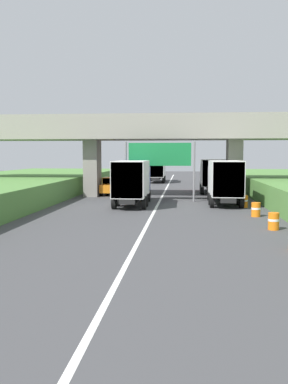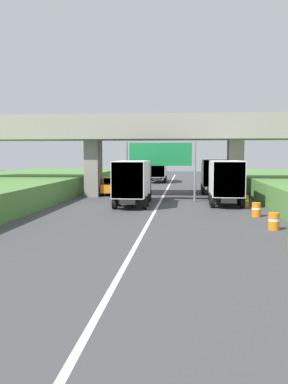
{
  "view_description": "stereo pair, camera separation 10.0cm",
  "coord_description": "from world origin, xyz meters",
  "views": [
    {
      "loc": [
        2.02,
        0.46,
        3.89
      ],
      "look_at": [
        0.0,
        21.72,
        2.0
      ],
      "focal_mm": 39.41,
      "sensor_mm": 36.0,
      "label": 1
    },
    {
      "loc": [
        2.12,
        0.47,
        3.89
      ],
      "look_at": [
        0.0,
        21.72,
        2.0
      ],
      "focal_mm": 39.41,
      "sensor_mm": 36.0,
      "label": 2
    }
  ],
  "objects": [
    {
      "name": "truck_red",
      "position": [
        4.88,
        44.04,
        1.93
      ],
      "size": [
        2.44,
        7.3,
        3.44
      ],
      "color": "black",
      "rests_on": "ground"
    },
    {
      "name": "overhead_highway_sign",
      "position": [
        0.0,
        35.5,
        3.64
      ],
      "size": [
        5.88,
        0.18,
        4.98
      ],
      "color": "slate",
      "rests_on": "ground"
    },
    {
      "name": "truck_black",
      "position": [
        -1.83,
        60.08,
        1.93
      ],
      "size": [
        2.44,
        7.3,
        3.44
      ],
      "color": "black",
      "rests_on": "ground"
    },
    {
      "name": "truck_blue",
      "position": [
        -1.88,
        32.4,
        1.93
      ],
      "size": [
        2.44,
        7.3,
        3.44
      ],
      "color": "black",
      "rests_on": "ground"
    },
    {
      "name": "construction_barrel_4",
      "position": [
        6.55,
        27.3,
        0.46
      ],
      "size": [
        0.57,
        0.57,
        0.9
      ],
      "color": "orange",
      "rests_on": "ground"
    },
    {
      "name": "construction_barrel_5",
      "position": [
        6.46,
        31.99,
        0.46
      ],
      "size": [
        0.57,
        0.57,
        0.9
      ],
      "color": "orange",
      "rests_on": "ground"
    },
    {
      "name": "lane_centre_stripe",
      "position": [
        0.0,
        31.59,
        0.0
      ],
      "size": [
        0.2,
        103.18,
        0.01
      ],
      "primitive_type": "cube",
      "color": "white",
      "rests_on": "ground"
    },
    {
      "name": "car_orange",
      "position": [
        -4.94,
        40.87,
        0.86
      ],
      "size": [
        1.86,
        4.1,
        1.72
      ],
      "color": "orange",
      "rests_on": "ground"
    },
    {
      "name": "truck_white",
      "position": [
        5.17,
        33.85,
        1.93
      ],
      "size": [
        2.44,
        7.3,
        3.44
      ],
      "color": "black",
      "rests_on": "ground"
    },
    {
      "name": "construction_barrel_3",
      "position": [
        6.68,
        22.62,
        0.46
      ],
      "size": [
        0.57,
        0.57,
        0.9
      ],
      "color": "orange",
      "rests_on": "ground"
    },
    {
      "name": "overpass_bridge",
      "position": [
        0.0,
        39.49,
        5.6
      ],
      "size": [
        40.0,
        4.8,
        7.48
      ],
      "color": "gray",
      "rests_on": "ground"
    }
  ]
}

